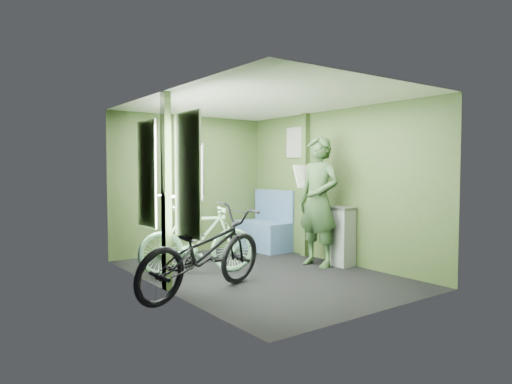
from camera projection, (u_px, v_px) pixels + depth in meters
room at (256, 167)px, 6.08m from camera, size 4.00×4.02×2.31m
bicycle_black at (204, 295)px, 5.12m from camera, size 2.03×1.27×1.07m
bicycle_mint at (198, 274)px, 6.10m from camera, size 1.63×0.99×0.96m
passenger at (318, 201)px, 6.60m from camera, size 0.52×0.74×1.88m
waste_box at (341, 236)px, 6.64m from camera, size 0.25×0.35×0.86m
bench_seat at (265, 232)px, 7.95m from camera, size 0.61×1.02×1.04m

